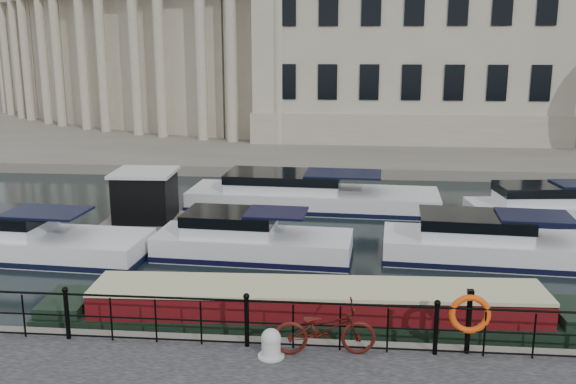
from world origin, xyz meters
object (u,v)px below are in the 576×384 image
object	(u,v)px
mooring_bollard	(271,344)
life_ring_post	(470,315)
harbour_hut	(146,200)
bicycle	(324,329)
narrowboat	(317,318)

from	to	relation	value
mooring_bollard	life_ring_post	bearing A→B (deg)	6.90
harbour_hut	bicycle	bearing A→B (deg)	-58.86
life_ring_post	narrowboat	world-z (taller)	life_ring_post
bicycle	life_ring_post	xyz separation A→B (m)	(3.01, 0.25, 0.32)
mooring_bollard	life_ring_post	xyz separation A→B (m)	(4.10, 0.50, 0.59)
bicycle	mooring_bollard	bearing A→B (deg)	96.10
life_ring_post	narrowboat	size ratio (longest dim) A/B	0.10
bicycle	narrowboat	xyz separation A→B (m)	(-0.26, 2.19, -0.75)
bicycle	harbour_hut	distance (m)	13.53
life_ring_post	harbour_hut	bearing A→B (deg)	133.26
mooring_bollard	harbour_hut	bearing A→B (deg)	118.62
bicycle	mooring_bollard	xyz separation A→B (m)	(-1.10, -0.24, -0.27)
mooring_bollard	bicycle	bearing A→B (deg)	12.45
narrowboat	bicycle	bearing A→B (deg)	-85.62
bicycle	life_ring_post	size ratio (longest dim) A/B	1.53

